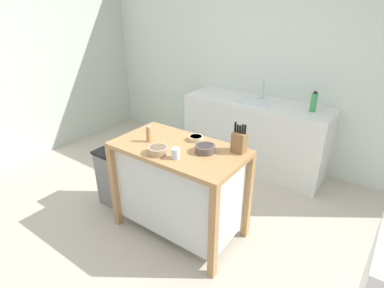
% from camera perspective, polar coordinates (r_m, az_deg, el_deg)
% --- Properties ---
extents(ground_plane, '(6.07, 6.07, 0.00)m').
position_cam_1_polar(ground_plane, '(3.11, -5.55, -15.33)').
color(ground_plane, '#BCB29E').
rests_on(ground_plane, ground).
extents(wall_back, '(5.07, 0.10, 2.60)m').
position_cam_1_polar(wall_back, '(4.15, 12.76, 14.69)').
color(wall_back, silver).
rests_on(wall_back, ground).
extents(wall_left, '(0.10, 2.62, 2.60)m').
position_cam_1_polar(wall_left, '(4.87, -24.28, 14.63)').
color(wall_left, beige).
rests_on(wall_left, ground).
extents(kitchen_island, '(1.16, 0.64, 0.89)m').
position_cam_1_polar(kitchen_island, '(2.79, -2.42, -7.80)').
color(kitchen_island, '#AD7F4C').
rests_on(kitchen_island, ground).
extents(knife_block, '(0.11, 0.09, 0.25)m').
position_cam_1_polar(knife_block, '(2.50, 8.87, 0.50)').
color(knife_block, olive).
rests_on(knife_block, kitchen_island).
extents(bowl_ceramic_wide, '(0.13, 0.13, 0.04)m').
position_cam_1_polar(bowl_ceramic_wide, '(2.71, 0.74, 1.13)').
color(bowl_ceramic_wide, beige).
rests_on(bowl_ceramic_wide, kitchen_island).
extents(bowl_stoneware_deep, '(0.17, 0.17, 0.06)m').
position_cam_1_polar(bowl_stoneware_deep, '(2.48, -6.39, -1.13)').
color(bowl_stoneware_deep, tan).
rests_on(bowl_stoneware_deep, kitchen_island).
extents(bowl_ceramic_small, '(0.17, 0.17, 0.06)m').
position_cam_1_polar(bowl_ceramic_small, '(2.50, 2.45, -0.85)').
color(bowl_ceramic_small, '#564C47').
rests_on(bowl_ceramic_small, kitchen_island).
extents(drinking_cup, '(0.07, 0.07, 0.09)m').
position_cam_1_polar(drinking_cup, '(2.39, -3.08, -1.78)').
color(drinking_cup, silver).
rests_on(drinking_cup, kitchen_island).
extents(pepper_grinder, '(0.04, 0.04, 0.15)m').
position_cam_1_polar(pepper_grinder, '(2.69, -8.17, 1.85)').
color(pepper_grinder, '#AD7F4C').
rests_on(pepper_grinder, kitchen_island).
extents(trash_bin, '(0.36, 0.28, 0.63)m').
position_cam_1_polar(trash_bin, '(3.35, -14.12, -6.11)').
color(trash_bin, slate).
rests_on(trash_bin, ground).
extents(sink_counter, '(1.82, 0.60, 0.90)m').
position_cam_1_polar(sink_counter, '(4.03, 11.62, 1.77)').
color(sink_counter, silver).
rests_on(sink_counter, ground).
extents(sink_faucet, '(0.02, 0.02, 0.22)m').
position_cam_1_polar(sink_faucet, '(3.97, 13.19, 9.81)').
color(sink_faucet, '#B7BCC1').
rests_on(sink_faucet, sink_counter).
extents(bottle_dish_soap, '(0.07, 0.07, 0.23)m').
position_cam_1_polar(bottle_dish_soap, '(3.66, 21.91, 7.31)').
color(bottle_dish_soap, green).
rests_on(bottle_dish_soap, sink_counter).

